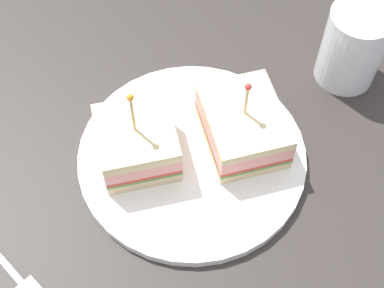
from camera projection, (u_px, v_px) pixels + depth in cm
name	position (u px, v px, depth cm)	size (l,w,h in cm)	color
ground_plane	(192.00, 164.00, 63.69)	(105.49, 105.49, 2.00)	#2D2826
plate	(192.00, 157.00, 62.34)	(25.36, 25.36, 1.18)	white
sandwich_half_front	(243.00, 126.00, 60.86)	(12.60, 11.52, 9.62)	beige
sandwich_half_back	(137.00, 143.00, 59.52)	(10.83, 10.67, 10.94)	beige
drink_glass	(352.00, 49.00, 65.66)	(7.30, 7.30, 9.99)	#B74C33
fork	(21.00, 283.00, 54.98)	(8.65, 11.37, 0.35)	silver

